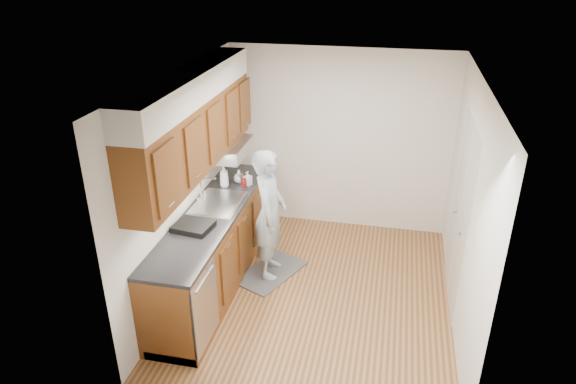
# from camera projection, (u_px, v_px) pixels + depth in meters

# --- Properties ---
(floor) EXTENTS (3.50, 3.50, 0.00)m
(floor) POSITION_uv_depth(u_px,v_px,m) (316.00, 293.00, 5.93)
(floor) COLOR #A4673E
(floor) RESTS_ON ground
(ceiling) EXTENTS (3.50, 3.50, 0.00)m
(ceiling) POSITION_uv_depth(u_px,v_px,m) (322.00, 77.00, 4.86)
(ceiling) COLOR white
(ceiling) RESTS_ON wall_left
(wall_left) EXTENTS (0.02, 3.50, 2.50)m
(wall_left) POSITION_uv_depth(u_px,v_px,m) (185.00, 184.00, 5.68)
(wall_left) COLOR silver
(wall_left) RESTS_ON floor
(wall_right) EXTENTS (0.02, 3.50, 2.50)m
(wall_right) POSITION_uv_depth(u_px,v_px,m) (467.00, 210.00, 5.11)
(wall_right) COLOR silver
(wall_right) RESTS_ON floor
(wall_back) EXTENTS (3.00, 0.02, 2.50)m
(wall_back) POSITION_uv_depth(u_px,v_px,m) (339.00, 141.00, 6.94)
(wall_back) COLOR silver
(wall_back) RESTS_ON floor
(counter) EXTENTS (0.64, 2.80, 1.30)m
(counter) POSITION_uv_depth(u_px,v_px,m) (215.00, 246.00, 5.95)
(counter) COLOR brown
(counter) RESTS_ON floor
(upper_cabinets) EXTENTS (0.47, 2.80, 1.21)m
(upper_cabinets) POSITION_uv_depth(u_px,v_px,m) (196.00, 123.00, 5.39)
(upper_cabinets) COLOR brown
(upper_cabinets) RESTS_ON wall_left
(closet_door) EXTENTS (0.02, 1.22, 2.05)m
(closet_door) POSITION_uv_depth(u_px,v_px,m) (460.00, 216.00, 5.47)
(closet_door) COLOR white
(closet_door) RESTS_ON wall_right
(floor_mat) EXTENTS (0.84, 1.03, 0.02)m
(floor_mat) POSITION_uv_depth(u_px,v_px,m) (270.00, 272.00, 6.31)
(floor_mat) COLOR slate
(floor_mat) RESTS_ON floor
(person) EXTENTS (0.49, 0.68, 1.80)m
(person) POSITION_uv_depth(u_px,v_px,m) (269.00, 206.00, 5.92)
(person) COLOR #96AAB7
(person) RESTS_ON floor_mat
(soap_bottle_a) EXTENTS (0.14, 0.14, 0.29)m
(soap_bottle_a) POSITION_uv_depth(u_px,v_px,m) (224.00, 176.00, 6.29)
(soap_bottle_a) COLOR silver
(soap_bottle_a) RESTS_ON counter
(soap_bottle_b) EXTENTS (0.11, 0.11, 0.18)m
(soap_bottle_b) POSITION_uv_depth(u_px,v_px,m) (248.00, 178.00, 6.35)
(soap_bottle_b) COLOR silver
(soap_bottle_b) RESTS_ON counter
(soap_bottle_c) EXTENTS (0.18, 0.18, 0.17)m
(soap_bottle_c) POSITION_uv_depth(u_px,v_px,m) (239.00, 176.00, 6.43)
(soap_bottle_c) COLOR silver
(soap_bottle_c) RESTS_ON counter
(soda_can) EXTENTS (0.07, 0.07, 0.11)m
(soda_can) POSITION_uv_depth(u_px,v_px,m) (244.00, 183.00, 6.32)
(soda_can) COLOR #AC251D
(soda_can) RESTS_ON counter
(steel_can) EXTENTS (0.07, 0.07, 0.12)m
(steel_can) POSITION_uv_depth(u_px,v_px,m) (241.00, 179.00, 6.42)
(steel_can) COLOR #A5A5AA
(steel_can) RESTS_ON counter
(dish_rack) EXTENTS (0.42, 0.37, 0.06)m
(dish_rack) POSITION_uv_depth(u_px,v_px,m) (193.00, 226.00, 5.38)
(dish_rack) COLOR black
(dish_rack) RESTS_ON counter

